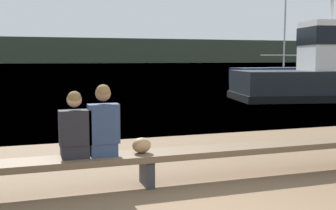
{
  "coord_description": "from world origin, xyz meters",
  "views": [
    {
      "loc": [
        -2.13,
        -3.66,
        1.9
      ],
      "look_at": [
        0.82,
        5.26,
        0.85
      ],
      "focal_mm": 45.0,
      "sensor_mm": 36.0,
      "label": 1
    }
  ],
  "objects_px": {
    "shopping_bag": "(142,145)",
    "moored_sailboat": "(288,75)",
    "person_right": "(103,125)",
    "tugboat_red": "(329,75)",
    "bench_main": "(147,158)",
    "person_left": "(75,130)"
  },
  "relations": [
    {
      "from": "shopping_bag",
      "to": "moored_sailboat",
      "type": "height_order",
      "value": "moored_sailboat"
    },
    {
      "from": "person_right",
      "to": "tugboat_red",
      "type": "xyz_separation_m",
      "value": [
        12.11,
        10.11,
        0.18
      ]
    },
    {
      "from": "bench_main",
      "to": "moored_sailboat",
      "type": "bearing_deg",
      "value": 51.49
    },
    {
      "from": "person_left",
      "to": "person_right",
      "type": "bearing_deg",
      "value": -0.49
    },
    {
      "from": "person_right",
      "to": "moored_sailboat",
      "type": "xyz_separation_m",
      "value": [
        17.36,
        21.0,
        -0.31
      ]
    },
    {
      "from": "person_right",
      "to": "person_left",
      "type": "bearing_deg",
      "value": 179.51
    },
    {
      "from": "moored_sailboat",
      "to": "tugboat_red",
      "type": "bearing_deg",
      "value": 152.53
    },
    {
      "from": "tugboat_red",
      "to": "person_right",
      "type": "bearing_deg",
      "value": 141.15
    },
    {
      "from": "person_right",
      "to": "moored_sailboat",
      "type": "relative_size",
      "value": 0.1
    },
    {
      "from": "person_left",
      "to": "shopping_bag",
      "type": "bearing_deg",
      "value": 0.06
    },
    {
      "from": "person_left",
      "to": "tugboat_red",
      "type": "height_order",
      "value": "tugboat_red"
    },
    {
      "from": "shopping_bag",
      "to": "moored_sailboat",
      "type": "xyz_separation_m",
      "value": [
        16.79,
        20.99,
        0.01
      ]
    },
    {
      "from": "tugboat_red",
      "to": "moored_sailboat",
      "type": "distance_m",
      "value": 12.09
    },
    {
      "from": "person_left",
      "to": "shopping_bag",
      "type": "xyz_separation_m",
      "value": [
        0.97,
        0.0,
        -0.28
      ]
    },
    {
      "from": "bench_main",
      "to": "tugboat_red",
      "type": "bearing_deg",
      "value": 41.43
    },
    {
      "from": "person_right",
      "to": "shopping_bag",
      "type": "height_order",
      "value": "person_right"
    },
    {
      "from": "person_left",
      "to": "moored_sailboat",
      "type": "xyz_separation_m",
      "value": [
        17.76,
        20.99,
        -0.27
      ]
    },
    {
      "from": "person_right",
      "to": "tugboat_red",
      "type": "distance_m",
      "value": 15.78
    },
    {
      "from": "shopping_bag",
      "to": "person_right",
      "type": "bearing_deg",
      "value": -179.55
    },
    {
      "from": "shopping_bag",
      "to": "person_left",
      "type": "bearing_deg",
      "value": -179.94
    },
    {
      "from": "tugboat_red",
      "to": "moored_sailboat",
      "type": "xyz_separation_m",
      "value": [
        5.25,
        10.88,
        -0.5
      ]
    },
    {
      "from": "shopping_bag",
      "to": "bench_main",
      "type": "bearing_deg",
      "value": -11.04
    }
  ]
}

